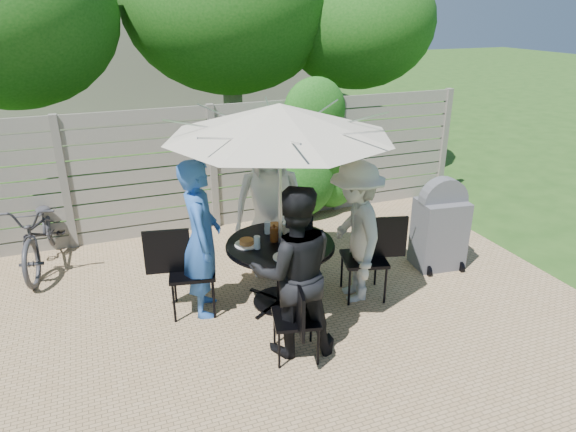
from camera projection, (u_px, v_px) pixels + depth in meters
name	position (u px, v px, depth m)	size (l,w,h in m)	color
backyard_envelope	(147.00, 26.00, 13.10)	(60.00, 60.00, 5.00)	#244916
patio_table	(280.00, 262.00, 5.58)	(1.36, 1.36, 0.76)	black
umbrella	(279.00, 120.00, 4.99)	(2.72, 2.72, 2.24)	silver
chair_back	(269.00, 246.00, 6.56)	(0.50, 0.66, 0.87)	black
person_back	(270.00, 203.00, 6.20)	(0.87, 0.57, 1.79)	white
chair_left	(192.00, 287.00, 5.52)	(0.75, 0.56, 0.99)	black
person_left	(201.00, 239.00, 5.33)	(0.63, 0.41, 1.72)	blue
chair_front	(296.00, 334.00, 4.80)	(0.50, 0.66, 0.87)	black
person_front	(294.00, 272.00, 4.71)	(0.82, 0.64, 1.69)	black
chair_right	(365.00, 273.00, 5.82)	(0.74, 0.57, 0.98)	black
person_right	(355.00, 233.00, 5.60)	(1.05, 0.60, 1.63)	beige
plate_back	(275.00, 227.00, 5.81)	(0.26, 0.26, 0.06)	white
plate_left	(247.00, 243.00, 5.43)	(0.26, 0.26, 0.06)	white
plate_front	(286.00, 255.00, 5.16)	(0.26, 0.26, 0.06)	white
plate_right	(313.00, 238.00, 5.54)	(0.26, 0.26, 0.06)	white
glass_back	(267.00, 228.00, 5.69)	(0.07, 0.07, 0.14)	silver
glass_left	(257.00, 242.00, 5.33)	(0.07, 0.07, 0.14)	silver
glass_front	(294.00, 246.00, 5.25)	(0.07, 0.07, 0.14)	silver
glass_right	(302.00, 231.00, 5.60)	(0.07, 0.07, 0.14)	silver
syrup_jug	(274.00, 234.00, 5.50)	(0.09, 0.09, 0.16)	#59280C
coffee_cup	(286.00, 229.00, 5.69)	(0.08, 0.08, 0.12)	#C6B293
bicycle	(42.00, 231.00, 6.48)	(0.62, 1.77, 0.93)	#333338
bbq_grill	(440.00, 227.00, 6.40)	(0.63, 0.52, 1.19)	#555459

